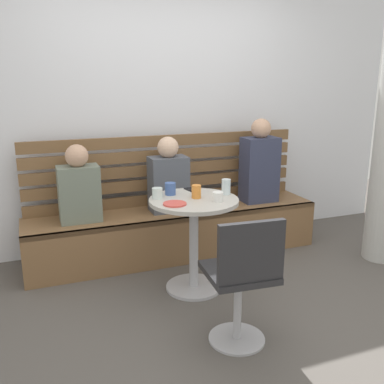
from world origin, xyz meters
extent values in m
plane|color=#514C47|center=(0.00, 0.00, 0.00)|extent=(8.00, 8.00, 0.00)
cube|color=silver|center=(0.00, 1.64, 1.45)|extent=(5.20, 0.10, 2.90)
cube|color=brown|center=(0.00, 1.20, 0.22)|extent=(2.70, 0.52, 0.44)
cube|color=brown|center=(0.00, 0.96, 0.42)|extent=(2.70, 0.04, 0.04)
cube|color=brown|center=(0.00, 1.44, 0.49)|extent=(2.65, 0.04, 0.10)
cube|color=brown|center=(0.00, 1.44, 0.64)|extent=(2.65, 0.04, 0.10)
cube|color=brown|center=(0.00, 1.44, 0.78)|extent=(2.65, 0.04, 0.10)
cube|color=brown|center=(0.00, 1.44, 0.92)|extent=(2.65, 0.04, 0.10)
cube|color=brown|center=(0.00, 1.44, 1.05)|extent=(2.65, 0.04, 0.10)
cylinder|color=#ADADB2|center=(-0.09, 0.50, 0.01)|extent=(0.44, 0.44, 0.02)
cylinder|color=#ADADB2|center=(-0.09, 0.50, 0.37)|extent=(0.07, 0.07, 0.69)
cylinder|color=#B7B2A8|center=(-0.09, 0.50, 0.72)|extent=(0.68, 0.68, 0.03)
cylinder|color=#ADADB2|center=(-0.09, -0.25, 0.01)|extent=(0.36, 0.36, 0.02)
cylinder|color=#ADADB2|center=(-0.09, -0.25, 0.23)|extent=(0.05, 0.05, 0.45)
cube|color=#232326|center=(-0.09, -0.25, 0.47)|extent=(0.43, 0.43, 0.04)
cube|color=#232326|center=(-0.10, -0.42, 0.67)|extent=(0.40, 0.07, 0.36)
cube|color=#333851|center=(0.87, 1.20, 0.76)|extent=(0.34, 0.22, 0.63)
sphere|color=tan|center=(0.87, 1.20, 1.16)|extent=(0.19, 0.19, 0.19)
cube|color=#4C515B|center=(-0.06, 1.21, 0.69)|extent=(0.34, 0.22, 0.50)
sphere|color=#DBB293|center=(-0.06, 1.21, 1.03)|extent=(0.19, 0.19, 0.19)
cube|color=slate|center=(-0.85, 1.20, 0.68)|extent=(0.34, 0.22, 0.48)
sphere|color=tan|center=(-0.85, 1.20, 1.00)|extent=(0.19, 0.19, 0.19)
cylinder|color=orange|center=(-0.07, 0.52, 0.79)|extent=(0.07, 0.07, 0.10)
cylinder|color=silver|center=(-0.34, 0.62, 0.78)|extent=(0.08, 0.08, 0.08)
cylinder|color=#3D5B9E|center=(-0.22, 0.68, 0.79)|extent=(0.08, 0.08, 0.09)
cylinder|color=white|center=(0.05, 0.38, 0.78)|extent=(0.08, 0.08, 0.07)
cylinder|color=silver|center=(0.19, 0.54, 0.80)|extent=(0.07, 0.07, 0.12)
cylinder|color=#DB4C42|center=(-0.27, 0.41, 0.75)|extent=(0.17, 0.17, 0.01)
cube|color=black|center=(-0.01, 0.75, 0.74)|extent=(0.09, 0.15, 0.01)
camera|label=1|loc=(-1.23, -2.41, 1.62)|focal=40.38mm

